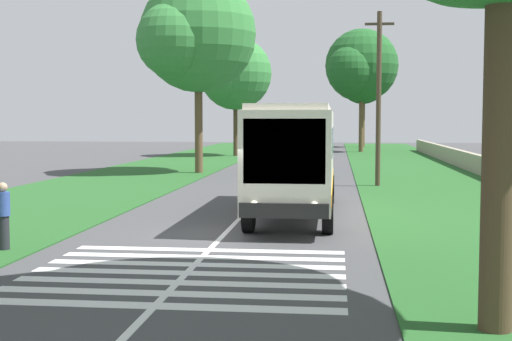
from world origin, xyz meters
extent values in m
plane|color=#424244|center=(0.00, 0.00, 0.00)|extent=(160.00, 160.00, 0.00)
cube|color=#235623|center=(15.00, 8.20, 0.02)|extent=(120.00, 8.00, 0.04)
cube|color=#235623|center=(15.00, -8.20, 0.02)|extent=(120.00, 8.00, 0.04)
cube|color=silver|center=(15.00, 0.00, 0.00)|extent=(110.00, 0.16, 0.01)
cube|color=silver|center=(4.59, -1.80, 2.10)|extent=(11.00, 2.50, 2.90)
cube|color=slate|center=(4.89, -1.80, 2.62)|extent=(9.68, 2.54, 0.85)
cube|color=slate|center=(-0.87, -1.80, 2.45)|extent=(0.08, 2.20, 1.74)
cube|color=orange|center=(4.59, -1.80, 1.10)|extent=(10.78, 2.53, 0.36)
cube|color=silver|center=(4.59, -1.80, 3.64)|extent=(10.56, 2.30, 0.18)
cube|color=black|center=(-0.99, -1.80, 0.87)|extent=(0.16, 2.40, 0.40)
sphere|color=#F2EDCC|center=(-0.93, -1.00, 1.00)|extent=(0.24, 0.24, 0.24)
sphere|color=#F2EDCC|center=(-0.93, -2.60, 1.00)|extent=(0.24, 0.24, 0.24)
cylinder|color=black|center=(0.69, -0.65, 0.55)|extent=(1.10, 0.32, 1.10)
cylinder|color=black|center=(8.09, -0.65, 0.55)|extent=(1.10, 0.32, 1.10)
cylinder|color=black|center=(0.69, -2.95, 0.55)|extent=(1.10, 0.32, 1.10)
cylinder|color=black|center=(8.09, -2.95, 0.55)|extent=(1.10, 0.32, 1.10)
cube|color=silver|center=(-7.63, 0.00, 0.00)|extent=(0.45, 6.80, 0.01)
cube|color=silver|center=(-6.73, 0.00, 0.00)|extent=(0.45, 6.80, 0.01)
cube|color=silver|center=(-5.83, 0.00, 0.00)|extent=(0.45, 6.80, 0.01)
cube|color=silver|center=(-4.93, 0.00, 0.00)|extent=(0.45, 6.80, 0.01)
cube|color=silver|center=(-4.03, 0.00, 0.00)|extent=(0.45, 6.80, 0.01)
cube|color=silver|center=(-3.13, 0.00, 0.00)|extent=(0.45, 6.80, 0.01)
cube|color=silver|center=(-2.23, 0.00, 0.00)|extent=(0.45, 6.80, 0.01)
cube|color=#145933|center=(22.59, -1.69, 0.53)|extent=(4.30, 1.75, 0.70)
cube|color=slate|center=(22.49, -1.69, 1.15)|extent=(2.00, 1.61, 0.55)
cylinder|color=black|center=(21.24, -0.91, 0.32)|extent=(0.64, 0.22, 0.64)
cylinder|color=black|center=(23.94, -0.91, 0.32)|extent=(0.64, 0.22, 0.64)
cylinder|color=black|center=(21.24, -2.47, 0.32)|extent=(0.64, 0.22, 0.64)
cylinder|color=black|center=(23.94, -2.47, 0.32)|extent=(0.64, 0.22, 0.64)
cube|color=navy|center=(28.12, -1.55, 0.53)|extent=(4.30, 1.75, 0.70)
cube|color=slate|center=(28.02, -1.55, 1.15)|extent=(2.00, 1.61, 0.55)
cylinder|color=black|center=(26.77, -0.77, 0.32)|extent=(0.64, 0.22, 0.64)
cylinder|color=black|center=(29.47, -0.77, 0.32)|extent=(0.64, 0.22, 0.64)
cylinder|color=black|center=(26.77, -2.33, 0.32)|extent=(0.64, 0.22, 0.64)
cylinder|color=black|center=(29.47, -2.33, 0.32)|extent=(0.64, 0.22, 0.64)
cube|color=#145933|center=(37.85, 1.98, 0.53)|extent=(4.30, 1.75, 0.70)
cube|color=slate|center=(37.75, 1.98, 1.15)|extent=(2.00, 1.61, 0.55)
cylinder|color=black|center=(36.50, 2.76, 0.32)|extent=(0.64, 0.22, 0.64)
cylinder|color=black|center=(39.20, 2.76, 0.32)|extent=(0.64, 0.22, 0.64)
cylinder|color=black|center=(36.50, 1.20, 0.32)|extent=(0.64, 0.22, 0.64)
cylinder|color=black|center=(39.20, 1.20, 0.32)|extent=(0.64, 0.22, 0.64)
cylinder|color=brown|center=(22.61, 5.09, 3.24)|extent=(0.47, 0.47, 6.41)
sphere|color=#337A38|center=(22.61, 5.09, 8.37)|extent=(6.98, 6.98, 6.98)
sphere|color=#337A38|center=(24.71, 5.09, 7.84)|extent=(4.67, 4.67, 4.67)
sphere|color=#337A38|center=(20.86, 6.14, 7.84)|extent=(4.43, 4.43, 4.43)
cylinder|color=#4C3826|center=(42.40, 5.65, 2.77)|extent=(0.40, 0.40, 5.47)
sphere|color=#337A38|center=(42.40, 5.65, 7.26)|extent=(6.36, 6.36, 6.36)
sphere|color=#337A38|center=(44.31, 5.65, 6.78)|extent=(4.40, 4.40, 4.40)
sphere|color=#337A38|center=(40.81, 6.61, 6.78)|extent=(3.77, 3.77, 3.77)
cylinder|color=brown|center=(51.37, -5.61, 3.31)|extent=(0.45, 0.45, 6.53)
sphere|color=#1E5623|center=(51.37, -5.61, 8.54)|extent=(7.15, 7.15, 7.15)
sphere|color=#1E5623|center=(53.52, -5.61, 8.00)|extent=(4.87, 4.87, 4.87)
sphere|color=#1E5623|center=(49.58, -4.53, 8.00)|extent=(4.70, 4.70, 4.70)
cylinder|color=brown|center=(63.34, -6.17, 3.15)|extent=(0.54, 0.54, 6.22)
sphere|color=#19471E|center=(63.34, -6.17, 7.81)|extent=(5.65, 5.65, 5.65)
sphere|color=#19471E|center=(65.04, -6.17, 7.39)|extent=(3.65, 3.65, 3.65)
sphere|color=#19471E|center=(61.93, -5.33, 7.39)|extent=(3.75, 3.75, 3.75)
cylinder|color=#4C3826|center=(-8.57, -5.65, 3.37)|extent=(0.51, 0.51, 6.65)
cylinder|color=#473828|center=(15.36, -5.20, 4.25)|extent=(0.24, 0.24, 8.43)
cube|color=#3D3326|center=(15.36, -5.20, 7.87)|extent=(0.12, 1.40, 0.12)
cube|color=#9E937F|center=(20.00, -11.60, 0.60)|extent=(70.00, 0.40, 1.13)
cylinder|color=#26262D|center=(-2.93, 5.09, 0.46)|extent=(0.28, 0.28, 0.85)
cylinder|color=#334C99|center=(-2.93, 5.09, 1.19)|extent=(0.34, 0.34, 0.60)
sphere|color=tan|center=(-2.93, 5.09, 1.61)|extent=(0.24, 0.24, 0.24)
camera|label=1|loc=(-19.76, -3.18, 3.32)|focal=49.96mm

